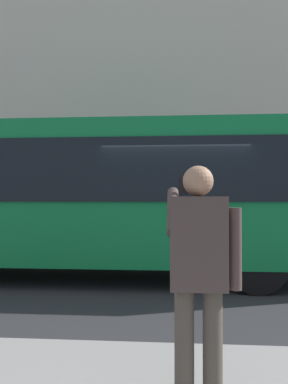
# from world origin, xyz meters

# --- Properties ---
(ground_plane) EXTENTS (60.00, 60.00, 0.00)m
(ground_plane) POSITION_xyz_m (0.00, 0.00, 0.00)
(ground_plane) COLOR #2B2B2D
(building_facade_far) EXTENTS (28.00, 1.55, 12.00)m
(building_facade_far) POSITION_xyz_m (-0.02, -6.80, 5.99)
(building_facade_far) COLOR beige
(building_facade_far) RESTS_ON ground_plane
(red_bus) EXTENTS (9.05, 2.54, 3.08)m
(red_bus) POSITION_xyz_m (1.65, -0.21, 1.68)
(red_bus) COLOR #0F7238
(red_bus) RESTS_ON ground_plane
(pedestrian_photographer) EXTENTS (0.53, 0.52, 1.70)m
(pedestrian_photographer) POSITION_xyz_m (-0.15, 4.62, 1.14)
(pedestrian_photographer) COLOR #4C4238
(pedestrian_photographer) RESTS_ON sidewalk_curb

